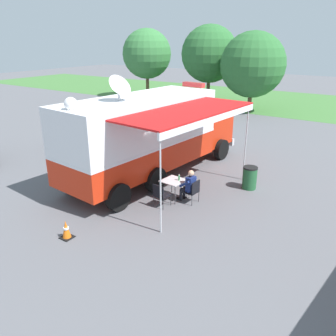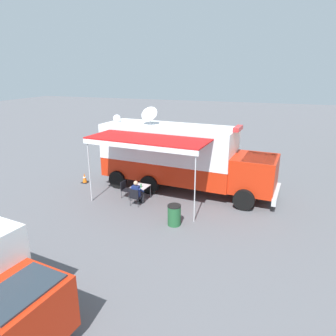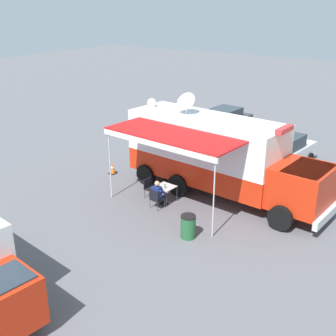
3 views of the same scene
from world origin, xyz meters
name	(u,v)px [view 2 (image 2 of 3)]	position (x,y,z in m)	size (l,w,h in m)	color
ground_plane	(168,187)	(0.00, 0.00, 0.00)	(100.00, 100.00, 0.00)	#5B5B60
lot_stripe	(229,175)	(-3.21, 2.95, 0.00)	(0.12, 4.80, 0.01)	silver
command_truck	(181,155)	(0.10, 0.74, 1.94)	(5.34, 9.67, 4.53)	red
folding_table	(140,187)	(2.09, -0.76, 0.67)	(0.87, 0.87, 0.73)	silver
water_bottle	(141,185)	(2.27, -0.64, 0.83)	(0.07, 0.07, 0.22)	#3F9959
folding_chair_at_table	(135,196)	(2.89, -0.69, 0.51)	(0.52, 0.52, 0.87)	black
folding_chair_beside_table	(125,188)	(2.10, -1.61, 0.51)	(0.52, 0.52, 0.87)	black
seated_responder	(137,192)	(2.71, -0.67, 0.65)	(0.69, 0.58, 1.25)	navy
trash_bin	(174,215)	(4.13, 1.70, 0.46)	(0.57, 0.57, 0.91)	#235B33
traffic_cone	(85,178)	(0.93, -4.86, 0.28)	(0.36, 0.36, 0.58)	black
car_behind_truck	(219,154)	(-4.92, 1.98, 0.88)	(4.38, 2.37, 1.76)	silver
car_far_corner	(164,138)	(-8.52, -3.34, 0.88)	(4.32, 2.26, 1.76)	#2D2D33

